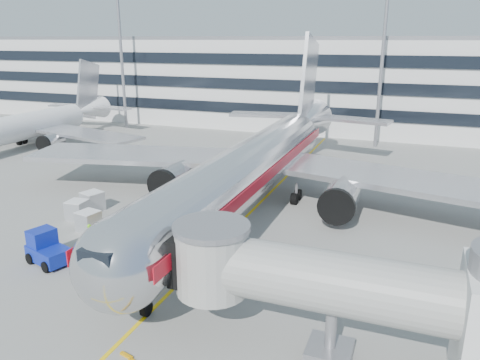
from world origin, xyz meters
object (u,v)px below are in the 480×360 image
(cargo_container_right, at_px, (93,201))
(belt_loader, at_px, (155,227))
(ramp_worker, at_px, (90,236))
(main_jet, at_px, (258,163))
(cargo_container_front, at_px, (89,221))
(cargo_container_left, at_px, (77,210))
(baggage_tug, at_px, (47,249))

(cargo_container_right, bearing_deg, belt_loader, -18.41)
(ramp_worker, bearing_deg, belt_loader, 16.25)
(main_jet, distance_m, belt_loader, 11.46)
(cargo_container_front, bearing_deg, belt_loader, 14.13)
(cargo_container_left, bearing_deg, baggage_tug, -64.75)
(belt_loader, bearing_deg, cargo_container_right, 161.59)
(main_jet, height_order, belt_loader, main_jet)
(belt_loader, bearing_deg, ramp_worker, -129.97)
(cargo_container_front, height_order, ramp_worker, ramp_worker)
(baggage_tug, height_order, cargo_container_right, baggage_tug)
(cargo_container_right, bearing_deg, cargo_container_left, -86.15)
(main_jet, bearing_deg, ramp_worker, -123.82)
(baggage_tug, bearing_deg, ramp_worker, 69.35)
(cargo_container_left, height_order, cargo_container_front, cargo_container_left)
(main_jet, xyz_separation_m, baggage_tug, (-10.08, -16.45, -3.19))
(baggage_tug, relative_size, cargo_container_left, 2.12)
(baggage_tug, bearing_deg, main_jet, 58.50)
(cargo_container_front, bearing_deg, main_jet, 44.08)
(cargo_container_left, bearing_deg, cargo_container_front, -34.76)
(baggage_tug, bearing_deg, cargo_container_left, 115.25)
(baggage_tug, xyz_separation_m, cargo_container_right, (-3.72, 9.87, -0.16))
(main_jet, distance_m, cargo_container_front, 15.74)
(belt_loader, distance_m, cargo_container_left, 8.08)
(belt_loader, bearing_deg, baggage_tug, -122.23)
(cargo_container_front, relative_size, ramp_worker, 1.00)
(baggage_tug, relative_size, cargo_container_front, 1.95)
(belt_loader, bearing_deg, main_jet, 59.07)
(baggage_tug, bearing_deg, cargo_container_right, 110.67)
(baggage_tug, relative_size, ramp_worker, 1.95)
(belt_loader, distance_m, baggage_tug, 8.44)
(cargo_container_front, bearing_deg, cargo_container_left, 145.24)
(baggage_tug, xyz_separation_m, cargo_container_left, (-3.57, 7.56, -0.19))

